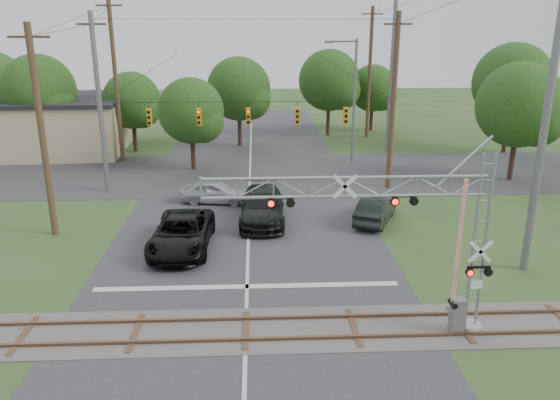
{
  "coord_description": "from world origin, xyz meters",
  "views": [
    {
      "loc": [
        0.45,
        -15.56,
        10.73
      ],
      "look_at": [
        1.5,
        7.5,
        3.25
      ],
      "focal_mm": 35.0,
      "sensor_mm": 36.0,
      "label": 1
    }
  ],
  "objects_px": {
    "car_dark": "(262,206)",
    "pickup_black": "(182,233)",
    "commercial_building": "(7,125)",
    "crossing_gantry": "(398,227)",
    "traffic_signal_span": "(262,106)",
    "sedan_silver": "(215,192)",
    "streetlight": "(352,95)"
  },
  "relations": [
    {
      "from": "crossing_gantry",
      "to": "commercial_building",
      "type": "height_order",
      "value": "crossing_gantry"
    },
    {
      "from": "traffic_signal_span",
      "to": "pickup_black",
      "type": "distance_m",
      "value": 12.01
    },
    {
      "from": "crossing_gantry",
      "to": "pickup_black",
      "type": "xyz_separation_m",
      "value": [
        -8.52,
        8.17,
        -3.29
      ]
    },
    {
      "from": "traffic_signal_span",
      "to": "streetlight",
      "type": "relative_size",
      "value": 2.0
    },
    {
      "from": "traffic_signal_span",
      "to": "streetlight",
      "type": "height_order",
      "value": "traffic_signal_span"
    },
    {
      "from": "commercial_building",
      "to": "traffic_signal_span",
      "type": "bearing_deg",
      "value": -32.09
    },
    {
      "from": "crossing_gantry",
      "to": "traffic_signal_span",
      "type": "height_order",
      "value": "traffic_signal_span"
    },
    {
      "from": "streetlight",
      "to": "traffic_signal_span",
      "type": "bearing_deg",
      "value": -133.56
    },
    {
      "from": "pickup_black",
      "to": "traffic_signal_span",
      "type": "bearing_deg",
      "value": 69.56
    },
    {
      "from": "sedan_silver",
      "to": "streetlight",
      "type": "bearing_deg",
      "value": -36.81
    },
    {
      "from": "traffic_signal_span",
      "to": "sedan_silver",
      "type": "relative_size",
      "value": 4.59
    },
    {
      "from": "pickup_black",
      "to": "car_dark",
      "type": "relative_size",
      "value": 0.99
    },
    {
      "from": "pickup_black",
      "to": "commercial_building",
      "type": "height_order",
      "value": "commercial_building"
    },
    {
      "from": "crossing_gantry",
      "to": "traffic_signal_span",
      "type": "xyz_separation_m",
      "value": [
        -4.32,
        18.36,
        1.5
      ]
    },
    {
      "from": "streetlight",
      "to": "car_dark",
      "type": "bearing_deg",
      "value": -117.94
    },
    {
      "from": "sedan_silver",
      "to": "crossing_gantry",
      "type": "bearing_deg",
      "value": -146.56
    },
    {
      "from": "crossing_gantry",
      "to": "pickup_black",
      "type": "height_order",
      "value": "crossing_gantry"
    },
    {
      "from": "pickup_black",
      "to": "commercial_building",
      "type": "xyz_separation_m",
      "value": [
        -17.75,
        22.39,
        1.52
      ]
    },
    {
      "from": "pickup_black",
      "to": "crossing_gantry",
      "type": "bearing_deg",
      "value": -41.82
    },
    {
      "from": "crossing_gantry",
      "to": "car_dark",
      "type": "height_order",
      "value": "crossing_gantry"
    },
    {
      "from": "car_dark",
      "to": "pickup_black",
      "type": "bearing_deg",
      "value": -134.54
    },
    {
      "from": "car_dark",
      "to": "streetlight",
      "type": "xyz_separation_m",
      "value": [
        7.33,
        13.83,
        4.52
      ]
    },
    {
      "from": "pickup_black",
      "to": "commercial_building",
      "type": "relative_size",
      "value": 0.29
    },
    {
      "from": "commercial_building",
      "to": "streetlight",
      "type": "relative_size",
      "value": 2.13
    },
    {
      "from": "streetlight",
      "to": "crossing_gantry",
      "type": "bearing_deg",
      "value": -96.28
    },
    {
      "from": "commercial_building",
      "to": "pickup_black",
      "type": "bearing_deg",
      "value": -54.61
    },
    {
      "from": "pickup_black",
      "to": "streetlight",
      "type": "distance_m",
      "value": 21.56
    },
    {
      "from": "traffic_signal_span",
      "to": "car_dark",
      "type": "xyz_separation_m",
      "value": [
        -0.16,
        -6.28,
        -4.75
      ]
    },
    {
      "from": "car_dark",
      "to": "crossing_gantry",
      "type": "bearing_deg",
      "value": -68.17
    },
    {
      "from": "pickup_black",
      "to": "sedan_silver",
      "type": "relative_size",
      "value": 1.43
    },
    {
      "from": "commercial_building",
      "to": "streetlight",
      "type": "height_order",
      "value": "streetlight"
    },
    {
      "from": "traffic_signal_span",
      "to": "sedan_silver",
      "type": "distance_m",
      "value": 6.44
    }
  ]
}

